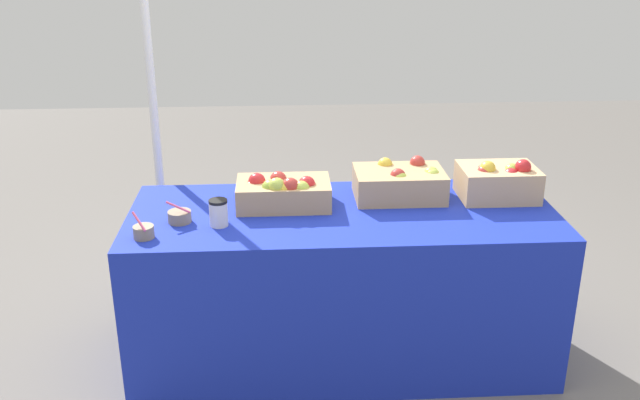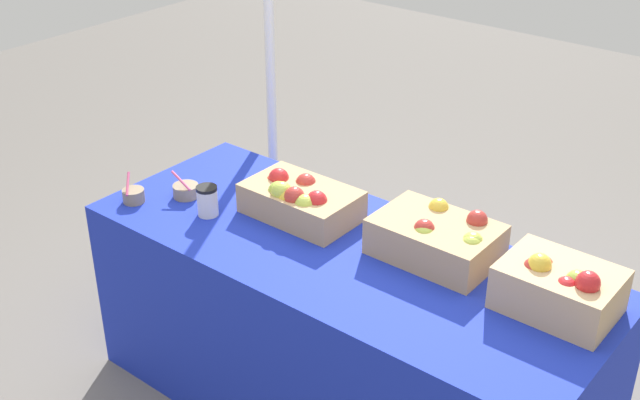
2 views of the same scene
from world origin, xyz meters
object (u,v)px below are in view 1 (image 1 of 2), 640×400
Objects in this scene: apple_crate_middle at (400,182)px; apple_crate_right at (283,192)px; sample_bowl_near at (144,232)px; apple_crate_left at (498,181)px; coffee_cup at (219,213)px; sample_bowl_mid at (180,216)px; tent_pole at (154,111)px.

apple_crate_right is (-0.55, -0.08, -0.00)m from apple_crate_middle.
apple_crate_left is at bearing 12.87° from sample_bowl_near.
apple_crate_middle is at bearing 176.00° from apple_crate_left.
apple_crate_left is at bearing 11.15° from coffee_cup.
apple_crate_left is 1.29m from coffee_cup.
apple_crate_right reaches higher than coffee_cup.
sample_bowl_mid is 0.90× the size of coffee_cup.
apple_crate_middle is 0.55m from apple_crate_right.
sample_bowl_near is 0.94× the size of coffee_cup.
tent_pole is at bearing 138.41° from apple_crate_right.
apple_crate_right is 0.65m from sample_bowl_near.
apple_crate_right is 3.99× the size of sample_bowl_mid.
coffee_cup is at bearing -15.41° from sample_bowl_mid.
sample_bowl_mid is at bearing 164.59° from coffee_cup.
tent_pole is (-0.20, 0.73, 0.28)m from sample_bowl_mid.
coffee_cup is (0.30, 0.11, 0.03)m from sample_bowl_near.
sample_bowl_near is (-1.56, -0.36, -0.06)m from apple_crate_left.
sample_bowl_mid is at bearing 50.97° from sample_bowl_near.
apple_crate_right is at bearing 28.73° from sample_bowl_near.
sample_bowl_near is 0.05× the size of tent_pole.
apple_crate_middle is at bearing -22.50° from tent_pole.
sample_bowl_mid is at bearing -171.97° from apple_crate_left.
apple_crate_left is 0.84× the size of apple_crate_right.
apple_crate_middle is 1.31m from tent_pole.
tent_pole reaches higher than apple_crate_middle.
tent_pole is at bearing 115.66° from coffee_cup.
apple_crate_right is 0.47m from sample_bowl_mid.
apple_crate_right is 3.83× the size of sample_bowl_near.
tent_pole is (-0.64, 0.57, 0.24)m from apple_crate_right.
apple_crate_middle is 1.18m from sample_bowl_near.
tent_pole is at bearing 94.95° from sample_bowl_near.
coffee_cup is (-0.82, -0.28, -0.01)m from apple_crate_middle.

